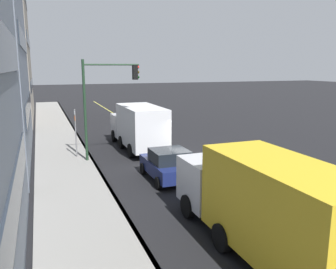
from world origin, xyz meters
TOP-DOWN VIEW (x-y plane):
  - ground at (0.00, 0.00)m, footprint 200.00×200.00m
  - sidewalk_slab at (0.00, 7.38)m, footprint 80.00×3.39m
  - curb_edge at (0.00, 5.77)m, footprint 80.00×0.16m
  - lane_stripe_center at (0.00, 0.00)m, footprint 80.00×0.16m
  - car_navy at (-2.41, 2.60)m, footprint 3.81×2.12m
  - truck_yellow at (-10.09, 2.42)m, footprint 7.83×2.43m
  - truck_white at (4.58, 2.20)m, footprint 7.55×2.49m
  - traffic_light_mast at (2.29, 4.86)m, footprint 0.28×3.44m
  - street_sign_post at (3.34, 6.59)m, footprint 0.60×0.08m

SIDE VIEW (x-z plane):
  - ground at x=0.00m, z-range 0.00..0.00m
  - lane_stripe_center at x=0.00m, z-range 0.00..0.01m
  - sidewalk_slab at x=0.00m, z-range 0.00..0.15m
  - curb_edge at x=0.00m, z-range 0.00..0.15m
  - car_navy at x=-2.41m, z-range 0.00..1.60m
  - truck_white at x=4.58m, z-range 0.08..3.19m
  - truck_yellow at x=-10.09m, z-range 0.09..3.23m
  - street_sign_post at x=3.34m, z-range 0.27..3.43m
  - traffic_light_mast at x=2.29m, z-range 1.09..7.22m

